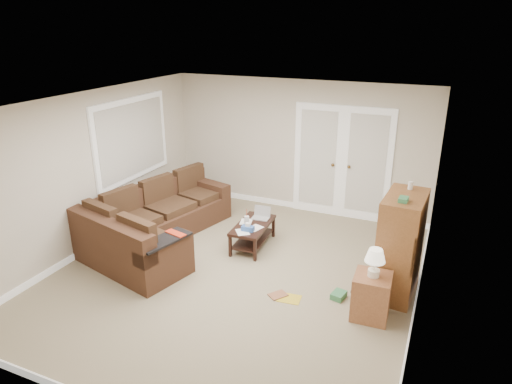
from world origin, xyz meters
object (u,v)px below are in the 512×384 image
at_px(sectional_sofa, 152,226).
at_px(side_cabinet, 372,293).
at_px(tv_armoire, 400,245).
at_px(coffee_table, 253,234).

xyz_separation_m(sectional_sofa, side_cabinet, (3.64, -0.55, 0.00)).
relative_size(sectional_sofa, tv_armoire, 2.06).
bearing_deg(sectional_sofa, side_cabinet, 5.99).
relative_size(coffee_table, side_cabinet, 1.06).
bearing_deg(side_cabinet, tv_armoire, 70.40).
bearing_deg(tv_armoire, coffee_table, 172.11).
xyz_separation_m(sectional_sofa, coffee_table, (1.53, 0.63, -0.12)).
relative_size(coffee_table, tv_armoire, 0.66).
bearing_deg(sectional_sofa, coffee_table, 36.74).
distance_m(coffee_table, tv_armoire, 2.42).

